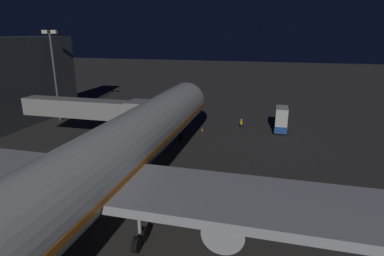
{
  "coord_description": "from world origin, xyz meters",
  "views": [
    {
      "loc": [
        -13.38,
        26.12,
        16.04
      ],
      "look_at": [
        -3.0,
        -13.88,
        3.5
      ],
      "focal_mm": 29.59,
      "sensor_mm": 36.0,
      "label": 1
    }
  ],
  "objects_px": {
    "airliner_at_gate": "(79,183)",
    "traffic_cone_nose_port": "(202,129)",
    "apron_floodlight_mast": "(54,69)",
    "ops_van": "(281,119)",
    "traffic_cone_nose_starboard": "(177,127)",
    "ground_crew_by_belt_loader": "(241,123)",
    "jet_bridge": "(96,109)"
  },
  "relations": [
    {
      "from": "airliner_at_gate",
      "to": "traffic_cone_nose_port",
      "type": "relative_size",
      "value": 120.49
    },
    {
      "from": "apron_floodlight_mast",
      "to": "airliner_at_gate",
      "type": "bearing_deg",
      "value": 128.95
    },
    {
      "from": "ops_van",
      "to": "traffic_cone_nose_starboard",
      "type": "height_order",
      "value": "ops_van"
    },
    {
      "from": "apron_floodlight_mast",
      "to": "ops_van",
      "type": "height_order",
      "value": "apron_floodlight_mast"
    },
    {
      "from": "apron_floodlight_mast",
      "to": "ground_crew_by_belt_loader",
      "type": "relative_size",
      "value": 8.91
    },
    {
      "from": "jet_bridge",
      "to": "apron_floodlight_mast",
      "type": "xyz_separation_m",
      "value": [
        14.67,
        -10.95,
        4.1
      ]
    },
    {
      "from": "ops_van",
      "to": "ground_crew_by_belt_loader",
      "type": "bearing_deg",
      "value": 2.48
    },
    {
      "from": "jet_bridge",
      "to": "ops_van",
      "type": "distance_m",
      "value": 29.57
    },
    {
      "from": "jet_bridge",
      "to": "apron_floodlight_mast",
      "type": "relative_size",
      "value": 1.21
    },
    {
      "from": "airliner_at_gate",
      "to": "traffic_cone_nose_port",
      "type": "height_order",
      "value": "airliner_at_gate"
    },
    {
      "from": "jet_bridge",
      "to": "ground_crew_by_belt_loader",
      "type": "bearing_deg",
      "value": -144.7
    },
    {
      "from": "airliner_at_gate",
      "to": "jet_bridge",
      "type": "height_order",
      "value": "airliner_at_gate"
    },
    {
      "from": "jet_bridge",
      "to": "traffic_cone_nose_port",
      "type": "distance_m",
      "value": 17.85
    },
    {
      "from": "airliner_at_gate",
      "to": "apron_floodlight_mast",
      "type": "bearing_deg",
      "value": -51.05
    },
    {
      "from": "ops_van",
      "to": "traffic_cone_nose_port",
      "type": "bearing_deg",
      "value": 12.88
    },
    {
      "from": "ops_van",
      "to": "ground_crew_by_belt_loader",
      "type": "relative_size",
      "value": 2.98
    },
    {
      "from": "airliner_at_gate",
      "to": "traffic_cone_nose_starboard",
      "type": "distance_m",
      "value": 32.1
    },
    {
      "from": "ground_crew_by_belt_loader",
      "to": "traffic_cone_nose_starboard",
      "type": "xyz_separation_m",
      "value": [
        10.67,
        2.65,
        -0.74
      ]
    },
    {
      "from": "ops_van",
      "to": "airliner_at_gate",
      "type": "bearing_deg",
      "value": 66.5
    },
    {
      "from": "airliner_at_gate",
      "to": "traffic_cone_nose_starboard",
      "type": "xyz_separation_m",
      "value": [
        2.2,
        -31.62,
        -5.12
      ]
    },
    {
      "from": "jet_bridge",
      "to": "ground_crew_by_belt_loader",
      "type": "xyz_separation_m",
      "value": [
        -19.3,
        -13.66,
        -4.5
      ]
    },
    {
      "from": "traffic_cone_nose_starboard",
      "to": "apron_floodlight_mast",
      "type": "bearing_deg",
      "value": 0.16
    },
    {
      "from": "jet_bridge",
      "to": "ops_van",
      "type": "height_order",
      "value": "jet_bridge"
    },
    {
      "from": "ops_van",
      "to": "ground_crew_by_belt_loader",
      "type": "distance_m",
      "value": 6.65
    },
    {
      "from": "ground_crew_by_belt_loader",
      "to": "traffic_cone_nose_starboard",
      "type": "bearing_deg",
      "value": 13.94
    },
    {
      "from": "traffic_cone_nose_port",
      "to": "ops_van",
      "type": "bearing_deg",
      "value": -167.12
    },
    {
      "from": "traffic_cone_nose_starboard",
      "to": "ops_van",
      "type": "bearing_deg",
      "value": -170.34
    },
    {
      "from": "airliner_at_gate",
      "to": "traffic_cone_nose_port",
      "type": "xyz_separation_m",
      "value": [
        -2.2,
        -31.62,
        -5.12
      ]
    },
    {
      "from": "airliner_at_gate",
      "to": "jet_bridge",
      "type": "relative_size",
      "value": 3.33
    },
    {
      "from": "ground_crew_by_belt_loader",
      "to": "airliner_at_gate",
      "type": "bearing_deg",
      "value": 76.12
    },
    {
      "from": "apron_floodlight_mast",
      "to": "traffic_cone_nose_port",
      "type": "relative_size",
      "value": 29.84
    },
    {
      "from": "jet_bridge",
      "to": "apron_floodlight_mast",
      "type": "bearing_deg",
      "value": -36.73
    }
  ]
}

